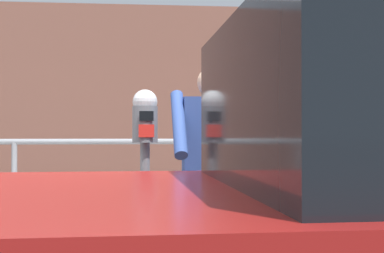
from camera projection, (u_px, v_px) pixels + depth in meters
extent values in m
cylinder|color=slate|center=(145.00, 219.00, 3.90)|extent=(0.07, 0.07, 1.10)
cylinder|color=slate|center=(145.00, 124.00, 3.91)|extent=(0.18, 0.18, 0.26)
sphere|color=silver|center=(145.00, 102.00, 3.91)|extent=(0.18, 0.18, 0.18)
cube|color=black|center=(146.00, 116.00, 3.82)|extent=(0.10, 0.02, 0.07)
cube|color=red|center=(146.00, 131.00, 3.81)|extent=(0.11, 0.02, 0.09)
cylinder|color=slate|center=(226.00, 238.00, 3.93)|extent=(0.15, 0.15, 0.82)
cylinder|color=slate|center=(199.00, 239.00, 3.90)|extent=(0.15, 0.15, 0.82)
cube|color=#2D478C|center=(212.00, 140.00, 3.92)|extent=(0.43, 0.22, 0.61)
sphere|color=tan|center=(212.00, 82.00, 3.93)|extent=(0.22, 0.22, 0.22)
cylinder|color=#2D478C|center=(247.00, 137.00, 3.95)|extent=(0.09, 0.09, 0.58)
cylinder|color=#2D478C|center=(179.00, 123.00, 3.72)|extent=(0.10, 0.46, 0.49)
cylinder|color=gray|center=(119.00, 142.00, 5.82)|extent=(24.00, 0.06, 0.06)
cylinder|color=gray|center=(119.00, 187.00, 5.82)|extent=(24.00, 0.05, 0.05)
cylinder|color=gray|center=(14.00, 193.00, 5.71)|extent=(0.06, 0.06, 1.08)
cylinder|color=gray|center=(219.00, 191.00, 5.92)|extent=(0.06, 0.06, 1.08)
cube|color=brown|center=(126.00, 111.00, 8.79)|extent=(32.00, 0.50, 3.35)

